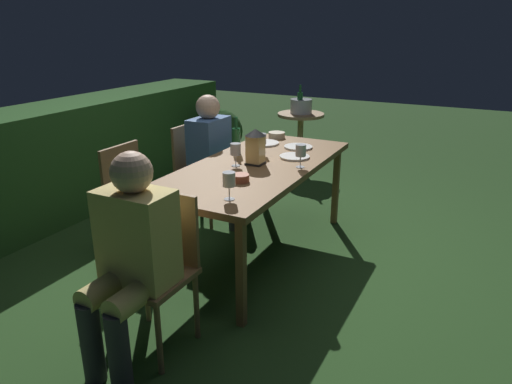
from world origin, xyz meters
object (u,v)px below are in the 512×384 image
(wine_glass_c, at_px, (301,152))
(bowl_olives, at_px, (240,178))
(dining_table, at_px, (256,171))
(person_in_mustard, at_px, (130,253))
(person_in_blue, at_px, (216,154))
(bowl_bread, at_px, (277,135))
(green_bottle_on_table, at_px, (236,140))
(wine_glass_d, at_px, (236,150))
(chair_side_right_a, at_px, (135,196))
(wine_glass_b, at_px, (229,181))
(lantern_centerpiece, at_px, (256,145))
(ice_bucket, at_px, (301,105))
(plate_a, at_px, (298,147))
(plate_c, at_px, (264,143))
(wine_glass_a, at_px, (261,140))
(side_table, at_px, (300,132))
(potted_plant_by_hedge, at_px, (220,136))
(chair_side_right_b, at_px, (198,167))
(plate_b, at_px, (295,157))
(chair_head_near, at_px, (157,263))

(wine_glass_c, xyz_separation_m, bowl_olives, (-0.48, 0.23, -0.09))
(dining_table, distance_m, person_in_mustard, 1.39)
(person_in_blue, height_order, bowl_bread, person_in_blue)
(green_bottle_on_table, xyz_separation_m, wine_glass_d, (-0.32, -0.18, 0.01))
(chair_side_right_a, xyz_separation_m, wine_glass_b, (-0.31, -1.01, 0.37))
(lantern_centerpiece, xyz_separation_m, ice_bucket, (2.33, 0.58, -0.10))
(bowl_olives, bearing_deg, plate_a, -0.06)
(wine_glass_d, bearing_deg, plate_c, 8.78)
(dining_table, bearing_deg, wine_glass_a, 17.89)
(lantern_centerpiece, xyz_separation_m, plate_c, (0.58, 0.22, -0.14))
(person_in_mustard, relative_size, side_table, 1.66)
(dining_table, distance_m, bowl_olives, 0.43)
(potted_plant_by_hedge, bearing_deg, side_table, -54.53)
(person_in_mustard, relative_size, wine_glass_b, 6.80)
(lantern_centerpiece, bearing_deg, person_in_mustard, 179.83)
(bowl_olives, bearing_deg, lantern_centerpiece, 12.90)
(chair_side_right_b, xyz_separation_m, ice_bucket, (1.89, -0.24, 0.30))
(lantern_centerpiece, xyz_separation_m, plate_b, (0.30, -0.18, -0.14))
(plate_b, height_order, bowl_olives, bowl_olives)
(person_in_mustard, relative_size, person_in_blue, 1.00)
(wine_glass_d, xyz_separation_m, plate_a, (0.70, -0.20, -0.11))
(wine_glass_c, bearing_deg, bowl_olives, 154.79)
(lantern_centerpiece, distance_m, ice_bucket, 2.40)
(bowl_olives, relative_size, bowl_bread, 0.80)
(chair_head_near, relative_size, person_in_blue, 0.76)
(lantern_centerpiece, xyz_separation_m, wine_glass_c, (0.08, -0.32, -0.03))
(plate_b, bearing_deg, ice_bucket, 20.68)
(ice_bucket, bearing_deg, plate_a, -158.70)
(person_in_blue, height_order, side_table, person_in_blue)
(plate_a, relative_size, side_table, 0.34)
(bowl_bread, bearing_deg, ice_bucket, 13.72)
(wine_glass_b, relative_size, bowl_bread, 1.14)
(person_in_blue, relative_size, ice_bucket, 3.35)
(chair_head_near, distance_m, bowl_bread, 2.06)
(person_in_blue, xyz_separation_m, bowl_bread, (0.41, -0.40, 0.13))
(wine_glass_d, distance_m, ice_bucket, 2.48)
(plate_b, distance_m, ice_bucket, 2.17)
(person_in_mustard, height_order, plate_b, person_in_mustard)
(wine_glass_b, relative_size, ice_bucket, 0.49)
(bowl_olives, bearing_deg, plate_c, 17.40)
(lantern_centerpiece, distance_m, bowl_olives, 0.43)
(chair_side_right_b, bearing_deg, lantern_centerpiece, -118.01)
(wine_glass_c, bearing_deg, chair_side_right_b, 72.56)
(lantern_centerpiece, distance_m, wine_glass_b, 0.75)
(chair_side_right_a, bearing_deg, plate_b, -54.48)
(wine_glass_c, distance_m, plate_c, 0.75)
(lantern_centerpiece, xyz_separation_m, bowl_olives, (-0.41, -0.09, -0.12))
(wine_glass_a, relative_size, potted_plant_by_hedge, 0.22)
(wine_glass_a, bearing_deg, lantern_centerpiece, -161.86)
(plate_a, xyz_separation_m, bowl_olives, (-1.00, 0.00, 0.02))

